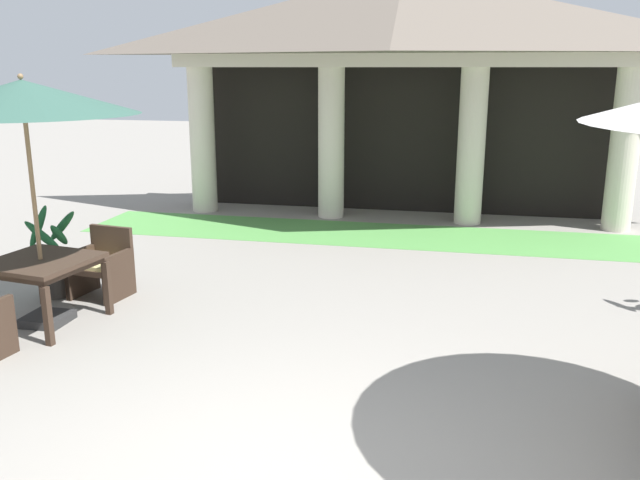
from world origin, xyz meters
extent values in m
cylinder|color=beige|center=(-3.88, 8.49, 1.40)|extent=(0.49, 0.49, 2.81)
cylinder|color=beige|center=(-1.29, 8.49, 1.40)|extent=(0.49, 0.49, 2.81)
cylinder|color=beige|center=(1.29, 8.49, 1.40)|extent=(0.49, 0.49, 2.81)
cylinder|color=beige|center=(3.88, 8.49, 1.40)|extent=(0.49, 0.49, 2.81)
cube|color=beige|center=(0.00, 8.49, 2.93)|extent=(8.55, 0.70, 0.24)
pyramid|color=#665B51|center=(0.00, 8.49, 3.74)|extent=(8.95, 2.94, 1.40)
cube|color=black|center=(0.00, 9.39, 1.40)|extent=(8.35, 0.16, 2.81)
cube|color=#519347|center=(0.00, 7.23, 0.00)|extent=(10.75, 1.76, 0.01)
cube|color=#38281E|center=(-3.35, 2.37, 0.73)|extent=(1.18, 1.18, 0.05)
cube|color=#38281E|center=(-3.35, 2.37, 0.67)|extent=(1.08, 1.08, 0.07)
cube|color=#38281E|center=(-2.95, 1.82, 0.32)|extent=(0.08, 0.08, 0.64)
cube|color=#38281E|center=(-3.76, 2.92, 0.32)|extent=(0.08, 0.08, 0.64)
cube|color=#38281E|center=(-2.80, 2.78, 0.32)|extent=(0.08, 0.08, 0.64)
cube|color=#2D2D2D|center=(-3.35, 2.37, 0.05)|extent=(0.47, 0.47, 0.10)
cylinder|color=olive|center=(-3.35, 2.37, 1.24)|extent=(0.05, 0.05, 2.47)
cone|color=#33594C|center=(-3.35, 2.37, 2.51)|extent=(2.39, 2.39, 0.36)
sphere|color=olive|center=(-3.35, 2.37, 2.71)|extent=(0.06, 0.06, 0.06)
cube|color=#38281E|center=(-3.21, 1.60, 0.18)|extent=(0.06, 0.06, 0.36)
cube|color=#38281E|center=(-3.21, 3.32, 0.39)|extent=(0.69, 0.66, 0.07)
cube|color=#E0CC7F|center=(-3.21, 3.32, 0.45)|extent=(0.63, 0.60, 0.05)
cube|color=#38281E|center=(-3.17, 3.58, 0.64)|extent=(0.61, 0.15, 0.44)
cube|color=#38281E|center=(-2.93, 3.28, 0.30)|extent=(0.14, 0.58, 0.60)
cube|color=#38281E|center=(-3.49, 3.36, 0.30)|extent=(0.14, 0.58, 0.60)
cube|color=#38281E|center=(-2.98, 3.02, 0.18)|extent=(0.06, 0.06, 0.35)
cube|color=#38281E|center=(-3.52, 3.10, 0.18)|extent=(0.06, 0.06, 0.35)
cube|color=#38281E|center=(-2.90, 3.53, 0.18)|extent=(0.06, 0.06, 0.35)
cube|color=#38281E|center=(-3.45, 3.61, 0.18)|extent=(0.06, 0.06, 0.35)
cylinder|color=#47423D|center=(-3.80, 3.27, 0.15)|extent=(0.42, 0.42, 0.31)
cylinder|color=brown|center=(-3.80, 3.27, 0.48)|extent=(0.07, 0.07, 0.34)
ellipsoid|color=#1E562D|center=(-3.69, 3.25, 0.80)|extent=(0.15, 0.32, 0.35)
ellipsoid|color=#1E562D|center=(-3.77, 3.46, 0.85)|extent=(0.47, 0.15, 0.47)
ellipsoid|color=#1E562D|center=(-3.98, 3.27, 0.88)|extent=(0.11, 0.45, 0.52)
ellipsoid|color=#1E562D|center=(-3.78, 3.05, 0.83)|extent=(0.49, 0.14, 0.42)
camera|label=1|loc=(1.15, -3.87, 2.80)|focal=37.33mm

